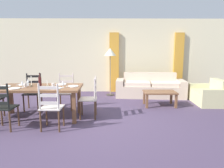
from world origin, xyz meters
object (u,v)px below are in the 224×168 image
at_px(coffee_cup_primary, 53,85).
at_px(wine_glass_near_right, 63,83).
at_px(dining_chair_far_left, 33,92).
at_px(wine_bottle, 40,81).
at_px(wine_glass_far_left, 28,81).
at_px(couch, 150,88).
at_px(coffee_table, 160,94).
at_px(dining_chair_near_left, 3,107).
at_px(armchair_upholstered, 210,95).
at_px(dining_table, 39,90).
at_px(dining_chair_near_right, 51,107).
at_px(dining_chair_head_east, 90,98).
at_px(standing_lamp, 110,55).
at_px(dining_chair_far_right, 66,92).
at_px(wine_glass_near_left, 22,83).
at_px(coffee_cup_secondary, 25,85).

bearing_deg(coffee_cup_primary, wine_glass_near_right, -16.95).
xyz_separation_m(dining_chair_far_left, coffee_cup_primary, (0.76, -0.79, 0.32)).
height_order(wine_bottle, wine_glass_far_left, wine_bottle).
distance_m(wine_glass_near_right, wine_glass_far_left, 0.93).
distance_m(couch, coffee_table, 1.22).
relative_size(wine_bottle, coffee_table, 0.35).
relative_size(dining_chair_near_left, coffee_cup_primary, 10.67).
distance_m(dining_chair_near_left, wine_glass_far_left, 0.96).
distance_m(coffee_cup_primary, armchair_upholstered, 4.50).
height_order(dining_table, dining_chair_near_right, dining_chair_near_right).
height_order(wine_bottle, coffee_table, wine_bottle).
distance_m(dining_chair_head_east, standing_lamp, 2.60).
distance_m(wine_glass_near_right, coffee_cup_primary, 0.26).
bearing_deg(dining_chair_near_right, wine_glass_near_right, 78.67).
bearing_deg(dining_table, armchair_upholstered, 15.36).
bearing_deg(dining_chair_far_right, standing_lamp, 54.25).
xyz_separation_m(wine_bottle, wine_glass_near_right, (0.56, -0.17, -0.01)).
distance_m(dining_chair_far_right, wine_glass_near_left, 1.23).
bearing_deg(wine_glass_near_left, dining_chair_head_east, 5.99).
bearing_deg(couch, dining_chair_near_left, -139.74).
distance_m(dining_chair_near_right, coffee_table, 3.12).
xyz_separation_m(dining_chair_far_right, wine_glass_near_right, (0.14, -0.89, 0.38)).
distance_m(coffee_cup_primary, standing_lamp, 2.87).
xyz_separation_m(dining_table, wine_glass_far_left, (-0.31, 0.14, 0.20)).
relative_size(dining_chair_far_left, armchair_upholstered, 0.81).
bearing_deg(dining_chair_near_right, couch, 49.41).
height_order(dining_chair_head_east, coffee_cup_secondary, dining_chair_head_east).
bearing_deg(dining_chair_head_east, armchair_upholstered, 19.70).
height_order(wine_glass_near_left, armchair_upholstered, wine_glass_near_left).
distance_m(wine_glass_near_right, armchair_upholstered, 4.31).
bearing_deg(couch, dining_chair_head_east, -129.75).
xyz_separation_m(coffee_cup_primary, coffee_table, (2.70, 1.08, -0.44)).
relative_size(dining_chair_head_east, couch, 0.41).
relative_size(dining_table, coffee_cup_secondary, 21.11).
relative_size(dining_chair_far_left, dining_chair_far_right, 1.00).
bearing_deg(couch, armchair_upholstered, -30.99).
height_order(dining_chair_far_right, wine_glass_near_right, dining_chair_far_right).
xyz_separation_m(coffee_cup_secondary, standing_lamp, (1.94, 2.46, 0.62)).
distance_m(dining_chair_far_right, couch, 2.96).
relative_size(dining_chair_far_right, standing_lamp, 0.59).
xyz_separation_m(dining_chair_near_right, coffee_cup_secondary, (-0.76, 0.69, 0.32)).
xyz_separation_m(dining_chair_far_right, wine_bottle, (-0.43, -0.72, 0.39)).
height_order(dining_chair_head_east, wine_bottle, wine_bottle).
relative_size(dining_chair_near_left, dining_chair_head_east, 1.00).
height_order(dining_table, couch, couch).
distance_m(wine_glass_near_left, coffee_cup_secondary, 0.11).
bearing_deg(dining_chair_near_left, wine_glass_near_right, 28.44).
bearing_deg(coffee_table, armchair_upholstered, 8.96).
height_order(dining_table, wine_glass_near_right, wine_glass_near_right).
relative_size(dining_chair_near_right, wine_glass_near_right, 5.96).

